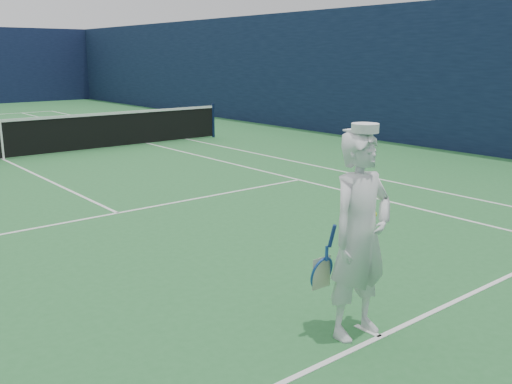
# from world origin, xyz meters

# --- Properties ---
(ground) EXTENTS (80.00, 80.00, 0.00)m
(ground) POSITION_xyz_m (0.00, 0.00, 0.00)
(ground) COLOR #296D35
(ground) RESTS_ON ground
(court_markings) EXTENTS (11.03, 23.83, 0.01)m
(court_markings) POSITION_xyz_m (0.00, 0.00, 0.00)
(court_markings) COLOR white
(court_markings) RESTS_ON ground
(tennis_net) EXTENTS (12.88, 0.09, 1.07)m
(tennis_net) POSITION_xyz_m (0.00, 0.00, 0.55)
(tennis_net) COLOR #141E4C
(tennis_net) RESTS_ON ground
(tennis_player) EXTENTS (0.78, 0.50, 1.98)m
(tennis_player) POSITION_xyz_m (-0.12, -11.69, 0.97)
(tennis_player) COLOR white
(tennis_player) RESTS_ON ground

